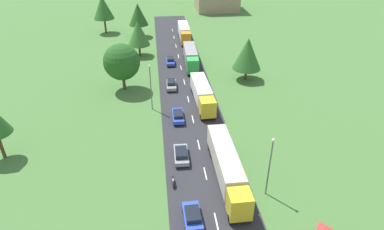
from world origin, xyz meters
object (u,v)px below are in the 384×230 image
object	(u,v)px
car_lead	(192,216)
lamppost_second	(151,85)
car_fourth	(171,84)
tree_birch	(138,33)
tree_oak	(248,54)
tree_elm	(103,7)
tree_ash	(138,14)
car_third	(178,116)
car_fifth	(171,61)
motorcycle_courier	(173,181)
lamppost_lead	(270,164)
truck_fourth	(184,32)
truck_lead	(227,166)
car_second	(181,154)
truck_second	(202,93)
truck_third	(191,56)
tree_maple	(122,62)

from	to	relation	value
car_lead	lamppost_second	distance (m)	25.75
car_fourth	tree_birch	xyz separation A→B (m)	(-6.32, 18.60, 4.60)
tree_oak	tree_elm	bearing A→B (deg)	131.02
tree_ash	car_third	bearing A→B (deg)	-81.32
car_third	car_fifth	distance (m)	24.00
tree_ash	car_lead	bearing A→B (deg)	-84.17
car_fourth	tree_birch	world-z (taller)	tree_birch
motorcycle_courier	tree_elm	distance (m)	67.41
tree_oak	motorcycle_courier	bearing A→B (deg)	-119.45
car_third	lamppost_lead	size ratio (longest dim) A/B	0.57
tree_birch	tree_ash	xyz separation A→B (m)	(-0.34, 15.14, 0.63)
truck_fourth	car_fifth	bearing A→B (deg)	-105.35
truck_lead	truck_fourth	xyz separation A→B (m)	(0.14, 55.87, 0.06)
lamppost_second	truck_fourth	bearing A→B (deg)	76.30
car_second	tree_birch	distance (m)	41.46
tree_oak	lamppost_lead	bearing A→B (deg)	-100.42
truck_lead	motorcycle_courier	xyz separation A→B (m)	(-6.58, -0.20, -1.57)
truck_second	truck_third	distance (m)	17.80
car_lead	car_fourth	bearing A→B (deg)	90.28
truck_fourth	tree_birch	distance (m)	15.98
motorcycle_courier	tree_birch	size ratio (longest dim) A/B	0.23
car_second	car_fourth	distance (m)	22.14
car_second	lamppost_second	xyz separation A→B (m)	(-3.68, 14.33, 3.64)
car_fifth	tree_birch	bearing A→B (deg)	136.77
car_lead	car_fourth	size ratio (longest dim) A/B	0.90
lamppost_lead	tree_birch	bearing A→B (deg)	107.79
motorcycle_courier	car_second	bearing A→B (deg)	73.80
lamppost_lead	lamppost_second	world-z (taller)	lamppost_second
truck_second	tree_birch	distance (m)	28.08
car_third	tree_maple	size ratio (longest dim) A/B	0.51
motorcycle_courier	truck_lead	bearing A→B (deg)	1.78
truck_second	truck_third	size ratio (longest dim) A/B	0.99
motorcycle_courier	lamppost_second	world-z (taller)	lamppost_second
car_fifth	tree_elm	bearing A→B (deg)	122.61
truck_third	tree_ash	xyz separation A→B (m)	(-11.60, 22.85, 3.92)
truck_second	lamppost_second	world-z (taller)	lamppost_second
truck_lead	car_fourth	world-z (taller)	truck_lead
truck_second	tree_elm	xyz separation A→B (m)	(-21.24, 45.40, 5.05)
truck_third	motorcycle_courier	distance (m)	38.41
truck_third	truck_fourth	size ratio (longest dim) A/B	0.99
motorcycle_courier	tree_elm	size ratio (longest dim) A/B	0.19
truck_second	truck_lead	bearing A→B (deg)	-89.52
tree_maple	tree_elm	xyz separation A→B (m)	(-7.41, 37.88, 1.61)
tree_maple	car_fourth	bearing A→B (deg)	-3.95
truck_fourth	tree_maple	world-z (taller)	tree_maple
tree_ash	motorcycle_courier	bearing A→B (deg)	-85.12
car_fourth	tree_ash	bearing A→B (deg)	101.16
truck_second	tree_oak	bearing A→B (deg)	42.51
truck_second	tree_maple	world-z (taller)	tree_maple
truck_second	car_third	world-z (taller)	truck_second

